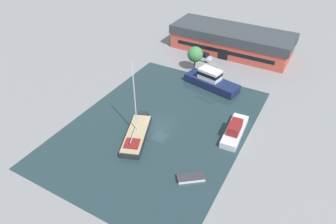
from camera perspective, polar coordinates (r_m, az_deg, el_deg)
name	(u,v)px	position (r m, az deg, el deg)	size (l,w,h in m)	color
ground_plane	(160,125)	(50.58, -1.57, -2.59)	(440.00, 440.00, 0.00)	gray
water_canal	(160,125)	(50.58, -1.57, -2.58)	(27.63, 38.02, 0.01)	#23383D
warehouse_building	(231,40)	(75.95, 11.95, 13.22)	(28.83, 10.85, 5.67)	#C64C3D
quay_tree_near_building	(195,54)	(65.59, 5.19, 10.86)	(3.38, 3.38, 5.41)	brown
parked_car	(203,57)	(71.31, 6.67, 10.42)	(4.31, 2.16, 1.76)	silver
sailboat_moored	(137,134)	(48.15, -6.00, -4.24)	(6.32, 11.01, 13.01)	#23282D
motor_cruiser	(211,81)	(60.87, 8.20, 5.93)	(11.80, 5.87, 3.66)	#19234C
small_dinghy	(191,178)	(41.97, 4.42, -12.37)	(3.95, 3.51, 0.61)	white
cabin_boat	(235,130)	(49.41, 12.59, -3.41)	(3.12, 8.68, 2.49)	silver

